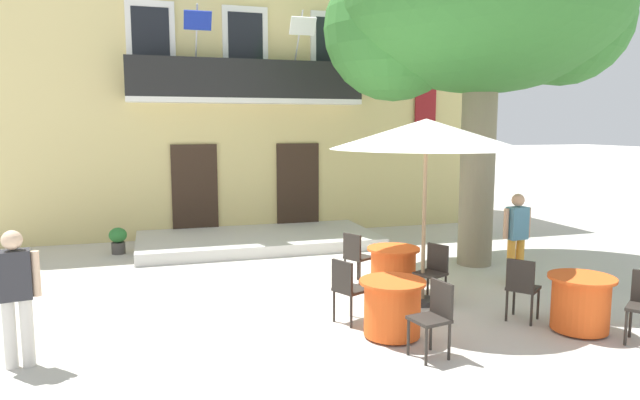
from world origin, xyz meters
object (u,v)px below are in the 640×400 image
object	(u,v)px
pedestrian_mid_plaza	(16,291)
cafe_table_middle	(580,303)
plane_tree	(478,13)
cafe_chair_near_tree_0	(433,269)
cafe_chair_front_0	(434,314)
ground_planter_left	(118,239)
cafe_chair_front_1	(347,287)
cafe_table_front	(392,308)
cafe_chair_near_tree_1	(356,255)
pedestrian_near_entrance	(517,234)
cafe_umbrella	(426,135)
cafe_chair_middle_0	(522,285)
cafe_table_near_tree	(393,269)

from	to	relation	value
pedestrian_mid_plaza	cafe_table_middle	bearing A→B (deg)	-7.62
plane_tree	cafe_chair_near_tree_0	size ratio (longest dim) A/B	7.31
cafe_chair_front_0	ground_planter_left	xyz separation A→B (m)	(-3.89, 6.86, -0.21)
cafe_chair_front_0	ground_planter_left	world-z (taller)	cafe_chair_front_0
cafe_chair_front_1	cafe_chair_near_tree_0	bearing A→B (deg)	17.49
cafe_table_front	cafe_chair_front_1	size ratio (longest dim) A/B	0.95
cafe_table_front	cafe_chair_near_tree_1	bearing A→B (deg)	80.56
cafe_table_front	pedestrian_near_entrance	xyz separation A→B (m)	(3.06, 1.64, 0.50)
plane_tree	cafe_chair_front_1	world-z (taller)	plane_tree
cafe_chair_front_1	cafe_umbrella	world-z (taller)	cafe_umbrella
cafe_chair_near_tree_0	cafe_chair_front_1	bearing A→B (deg)	-162.51
cafe_chair_near_tree_0	cafe_chair_front_1	xyz separation A→B (m)	(-1.60, -0.50, 0.00)
cafe_table_front	pedestrian_near_entrance	bearing A→B (deg)	28.14
cafe_chair_front_0	cafe_chair_front_1	xyz separation A→B (m)	(-0.61, 1.37, 0.00)
cafe_table_middle	pedestrian_mid_plaza	bearing A→B (deg)	172.38
cafe_chair_middle_0	pedestrian_near_entrance	distance (m)	2.01
cafe_table_near_tree	cafe_table_front	bearing A→B (deg)	-114.62
plane_tree	cafe_chair_front_1	distance (m)	6.11
cafe_table_front	ground_planter_left	bearing A→B (deg)	120.90
cafe_chair_middle_0	cafe_table_front	distance (m)	1.98
plane_tree	cafe_chair_front_0	size ratio (longest dim) A/B	7.31
cafe_chair_near_tree_1	cafe_chair_middle_0	distance (m)	2.89
plane_tree	cafe_table_middle	world-z (taller)	plane_tree
cafe_chair_middle_0	cafe_umbrella	bearing A→B (deg)	130.02
cafe_chair_near_tree_0	pedestrian_mid_plaza	bearing A→B (deg)	-172.24
cafe_chair_front_0	ground_planter_left	size ratio (longest dim) A/B	1.60
cafe_table_front	cafe_chair_front_0	world-z (taller)	cafe_chair_front_0
cafe_table_front	cafe_chair_front_1	world-z (taller)	cafe_chair_front_1
pedestrian_near_entrance	pedestrian_mid_plaza	xyz separation A→B (m)	(-7.52, -1.26, -0.00)
cafe_chair_middle_0	pedestrian_near_entrance	xyz separation A→B (m)	(1.09, 1.64, 0.37)
ground_planter_left	pedestrian_mid_plaza	xyz separation A→B (m)	(-0.78, -5.76, 0.58)
cafe_chair_near_tree_1	cafe_table_middle	xyz separation A→B (m)	(2.09, -2.97, -0.14)
cafe_chair_near_tree_0	cafe_table_front	distance (m)	1.68
cafe_chair_front_1	pedestrian_mid_plaza	distance (m)	4.09
cafe_chair_front_0	cafe_umbrella	bearing A→B (deg)	66.60
cafe_table_near_tree	cafe_table_front	xyz separation A→B (m)	(-0.82, -1.80, 0.00)
cafe_chair_near_tree_1	cafe_chair_front_0	bearing A→B (deg)	-93.38
cafe_table_middle	cafe_chair_front_0	distance (m)	2.28
plane_tree	cafe_table_front	world-z (taller)	plane_tree
plane_tree	cafe_chair_middle_0	distance (m)	5.49
cafe_chair_front_0	ground_planter_left	bearing A→B (deg)	119.56
plane_tree	ground_planter_left	size ratio (longest dim) A/B	11.67
plane_tree	cafe_chair_front_0	distance (m)	6.50
cafe_chair_near_tree_0	cafe_table_middle	world-z (taller)	cafe_chair_near_tree_0
pedestrian_near_entrance	cafe_umbrella	bearing A→B (deg)	-166.04
cafe_table_near_tree	pedestrian_near_entrance	bearing A→B (deg)	-4.05
cafe_chair_middle_0	pedestrian_near_entrance	bearing A→B (deg)	56.43
cafe_table_front	cafe_chair_near_tree_0	bearing A→B (deg)	43.50
cafe_chair_middle_0	cafe_umbrella	distance (m)	2.56
cafe_table_front	pedestrian_mid_plaza	world-z (taller)	pedestrian_mid_plaza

